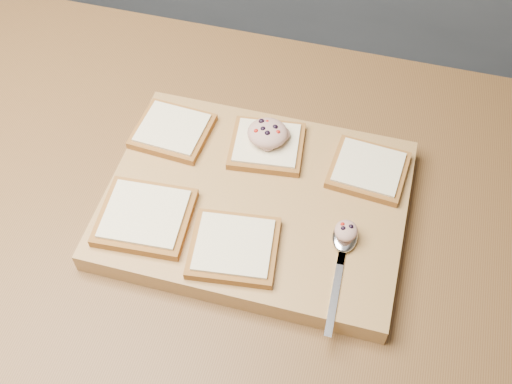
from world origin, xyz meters
TOP-DOWN VIEW (x-y plane):
  - ground at (0.00, 0.00)m, footprint 4.00×4.00m
  - island_counter at (0.00, 0.00)m, footprint 2.00×0.80m
  - cutting_board at (0.17, -0.00)m, footprint 0.45×0.34m
  - bread_far_left at (0.01, 0.08)m, footprint 0.12×0.11m
  - bread_far_center at (0.16, 0.09)m, footprint 0.13×0.12m
  - bread_far_right at (0.33, 0.08)m, footprint 0.12×0.11m
  - bread_near_left at (0.02, -0.09)m, footprint 0.14×0.13m
  - bread_near_center at (0.16, -0.10)m, footprint 0.14×0.13m
  - tuna_salad_dollop at (0.16, 0.10)m, footprint 0.06×0.06m
  - spoon at (0.31, -0.06)m, footprint 0.04×0.18m
  - spoon_salad at (0.31, -0.04)m, footprint 0.03×0.04m

SIDE VIEW (x-z plane):
  - ground at x=0.00m, z-range 0.00..0.00m
  - island_counter at x=0.00m, z-range 0.00..0.90m
  - cutting_board at x=0.17m, z-range 0.90..0.94m
  - spoon at x=0.31m, z-range 0.94..0.95m
  - bread_far_right at x=0.33m, z-range 0.94..0.95m
  - bread_far_center at x=0.16m, z-range 0.94..0.95m
  - bread_far_left at x=0.01m, z-range 0.94..0.95m
  - bread_near_center at x=0.16m, z-range 0.94..0.95m
  - bread_near_left at x=0.02m, z-range 0.94..0.95m
  - spoon_salad at x=0.31m, z-range 0.95..0.97m
  - tuna_salad_dollop at x=0.16m, z-range 0.95..0.98m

